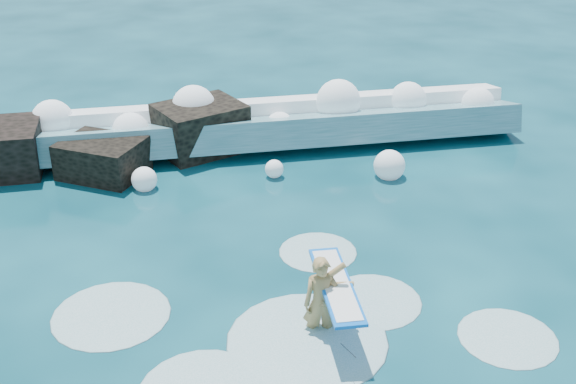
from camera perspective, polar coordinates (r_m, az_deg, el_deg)
ground at (r=14.41m, az=-4.41°, el=-8.30°), size 200.00×200.00×0.00m
breaking_wave at (r=21.11m, az=-4.18°, el=5.06°), size 16.57×2.65×1.43m
rock_cluster at (r=20.47m, az=-15.43°, el=3.45°), size 8.49×3.71×1.60m
surfer_with_board at (r=13.17m, az=2.92°, el=-8.43°), size 0.97×2.96×1.82m
wave_spray at (r=20.76m, az=-3.32°, el=5.93°), size 15.32×4.40×1.87m
surf_foam at (r=13.52m, az=-0.39°, el=-10.88°), size 9.13×5.90×0.15m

